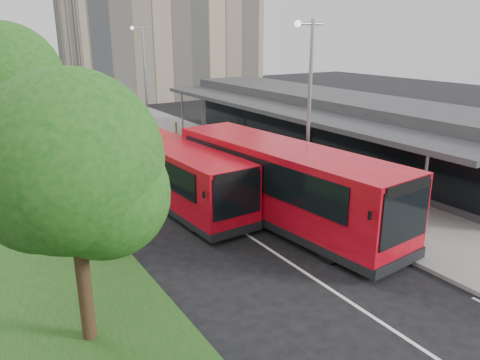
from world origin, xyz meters
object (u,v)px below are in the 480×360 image
object	(u,v)px
tree_near	(71,174)
car_far	(27,97)
bus_main	(283,184)
litter_bin	(222,148)
bus_second	(176,174)
lamp_post_near	(308,102)
lamp_post_far	(144,71)
car_near	(74,101)
bollard	(176,128)
tree_mid	(5,89)

from	to	relation	value
tree_near	car_far	size ratio (longest dim) A/B	2.08
bus_main	litter_bin	xyz separation A→B (m)	(2.96, 10.33, -1.01)
bus_main	bus_second	bearing A→B (deg)	117.87
lamp_post_near	lamp_post_far	world-z (taller)	same
lamp_post_far	car_near	size ratio (longest dim) A/B	2.37
bus_second	bollard	bearing A→B (deg)	63.00
car_far	bollard	bearing A→B (deg)	-68.44
litter_bin	bollard	xyz separation A→B (m)	(0.39, 7.83, -0.05)
lamp_post_far	tree_near	bearing A→B (deg)	-114.04
tree_near	car_far	distance (m)	48.57
lamp_post_near	lamp_post_far	bearing A→B (deg)	90.00
bus_second	tree_mid	bearing A→B (deg)	144.13
car_near	car_far	bearing A→B (deg)	111.91
tree_near	lamp_post_far	size ratio (longest dim) A/B	0.87
car_near	litter_bin	bearing A→B (deg)	-93.00
lamp_post_far	car_far	xyz separation A→B (m)	(-5.66, 23.16, -4.17)
lamp_post_near	car_near	xyz separation A→B (m)	(-1.93, 36.83, -4.14)
tree_near	bus_second	size ratio (longest dim) A/B	0.69
bus_second	litter_bin	world-z (taller)	bus_second
tree_near	bus_main	world-z (taller)	tree_near
tree_near	lamp_post_near	size ratio (longest dim) A/B	0.87
litter_bin	car_far	world-z (taller)	litter_bin
litter_bin	lamp_post_far	bearing A→B (deg)	94.26
lamp_post_far	bus_second	size ratio (longest dim) A/B	0.80
tree_near	lamp_post_near	bearing A→B (deg)	23.97
tree_mid	car_far	world-z (taller)	tree_mid
lamp_post_near	car_far	bearing A→B (deg)	97.48
tree_near	bus_main	distance (m)	10.13
lamp_post_near	bus_second	distance (m)	6.71
bus_main	car_near	distance (m)	38.05
lamp_post_near	car_near	size ratio (longest dim) A/B	2.37
bollard	car_near	distance (m)	20.11
tree_near	tree_mid	distance (m)	12.03
bus_second	litter_bin	size ratio (longest dim) A/B	9.88
bollard	lamp_post_far	bearing A→B (deg)	111.61
litter_bin	bollard	bearing A→B (deg)	87.14
car_near	bus_main	bearing A→B (deg)	-98.98
car_far	bus_second	bearing A→B (deg)	-82.16
tree_mid	lamp_post_far	size ratio (longest dim) A/B	1.02
bollard	car_far	size ratio (longest dim) A/B	0.28
car_near	bollard	bearing A→B (deg)	-89.69
lamp_post_near	lamp_post_far	distance (m)	20.00
lamp_post_far	car_near	xyz separation A→B (m)	(-1.93, 16.83, -4.14)
car_near	lamp_post_near	bearing A→B (deg)	-95.65
lamp_post_near	bollard	xyz separation A→B (m)	(1.20, 16.97, -4.11)
litter_bin	bollard	distance (m)	7.84
tree_near	bollard	world-z (taller)	tree_near
bus_main	tree_mid	bearing A→B (deg)	131.74
lamp_post_far	bollard	distance (m)	5.25
tree_near	lamp_post_near	world-z (taller)	lamp_post_near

